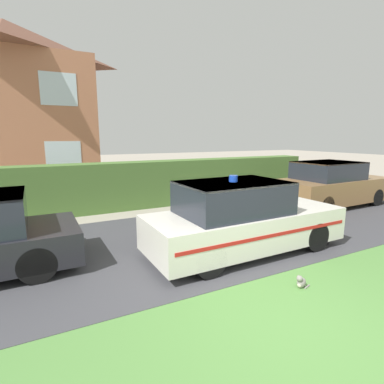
{
  "coord_description": "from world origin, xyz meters",
  "views": [
    {
      "loc": [
        -2.85,
        -2.68,
        2.51
      ],
      "look_at": [
        0.77,
        4.29,
        1.05
      ],
      "focal_mm": 28.0,
      "sensor_mm": 36.0,
      "label": 1
    }
  ],
  "objects_px": {
    "cat": "(301,282)",
    "wheelie_bin": "(21,201)",
    "house_left": "(12,107)",
    "neighbour_car_near": "(331,185)",
    "police_car": "(242,219)"
  },
  "relations": [
    {
      "from": "cat",
      "to": "house_left",
      "type": "relative_size",
      "value": 0.04
    },
    {
      "from": "cat",
      "to": "wheelie_bin",
      "type": "distance_m",
      "value": 8.21
    },
    {
      "from": "police_car",
      "to": "neighbour_car_near",
      "type": "bearing_deg",
      "value": 20.3
    },
    {
      "from": "neighbour_car_near",
      "to": "wheelie_bin",
      "type": "distance_m",
      "value": 10.44
    },
    {
      "from": "police_car",
      "to": "wheelie_bin",
      "type": "bearing_deg",
      "value": 129.31
    },
    {
      "from": "house_left",
      "to": "wheelie_bin",
      "type": "relative_size",
      "value": 6.73
    },
    {
      "from": "house_left",
      "to": "wheelie_bin",
      "type": "bearing_deg",
      "value": -87.41
    },
    {
      "from": "cat",
      "to": "house_left",
      "type": "distance_m",
      "value": 14.47
    },
    {
      "from": "cat",
      "to": "neighbour_car_near",
      "type": "distance_m",
      "value": 6.93
    },
    {
      "from": "police_car",
      "to": "house_left",
      "type": "height_order",
      "value": "house_left"
    },
    {
      "from": "cat",
      "to": "neighbour_car_near",
      "type": "xyz_separation_m",
      "value": [
        5.68,
        3.91,
        0.67
      ]
    },
    {
      "from": "police_car",
      "to": "cat",
      "type": "height_order",
      "value": "police_car"
    },
    {
      "from": "cat",
      "to": "wheelie_bin",
      "type": "bearing_deg",
      "value": -75.62
    },
    {
      "from": "police_car",
      "to": "cat",
      "type": "relative_size",
      "value": 14.89
    },
    {
      "from": "police_car",
      "to": "neighbour_car_near",
      "type": "relative_size",
      "value": 0.99
    }
  ]
}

